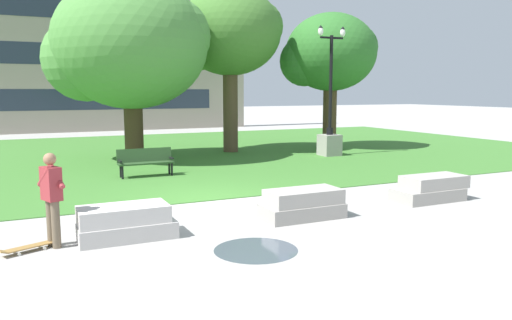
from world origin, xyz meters
The scene contains 14 objects.
ground_plane centered at (0.00, 0.00, 0.00)m, with size 140.00×140.00×0.00m, color #A3A09B.
grass_lawn centered at (0.00, 10.00, 0.01)m, with size 40.00×20.00×0.02m, color #3D752D.
concrete_block_center centered at (-2.57, -2.38, 0.31)m, with size 1.80×0.90×0.64m.
concrete_block_left centered at (1.27, -2.47, 0.31)m, with size 1.80×0.90×0.64m.
concrete_block_right centered at (5.15, -2.32, 0.31)m, with size 1.92×0.90×0.64m.
person_skateboarder centered at (-3.84, -2.35, 0.97)m, with size 0.46×0.55×1.71m.
skateboard centered at (-4.25, -2.45, 0.09)m, with size 1.02×0.58×0.14m.
puddle centered at (-0.62, -4.07, 0.00)m, with size 1.50×1.50×0.01m, color #47515B.
park_bench_near_left centered at (-0.66, 4.36, 0.54)m, with size 1.80×0.53×0.90m.
lamp_post_center centered at (7.73, 6.26, 1.12)m, with size 1.32×0.80×5.48m.
tree_near_right centered at (-0.29, 8.30, 4.54)m, with size 6.29×5.99×7.14m.
tree_far_right centered at (9.21, 8.61, 4.53)m, with size 4.53×4.32×6.43m.
tree_near_left centered at (4.34, 9.38, 5.32)m, with size 4.82×4.59×7.35m.
building_facade_distant centered at (0.06, 24.50, 6.40)m, with size 22.87×1.03×12.81m.
Camera 1 is at (-4.24, -11.78, 2.80)m, focal length 35.00 mm.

